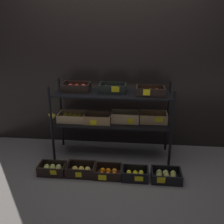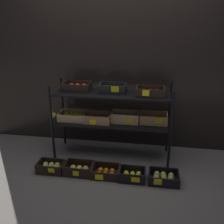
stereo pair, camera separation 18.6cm
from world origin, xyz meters
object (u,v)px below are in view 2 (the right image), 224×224
at_px(display_rack, 112,109).
at_px(crate_ground_lemon, 132,175).
at_px(crate_ground_tangerine, 106,172).
at_px(crate_ground_pear, 51,167).
at_px(crate_ground_rightmost_pear, 164,178).
at_px(crate_ground_apple_gold, 79,169).

bearing_deg(display_rack, crate_ground_lemon, -58.26).
relative_size(crate_ground_tangerine, crate_ground_lemon, 1.05).
height_order(crate_ground_pear, crate_ground_rightmost_pear, crate_ground_pear).
relative_size(crate_ground_lemon, crate_ground_rightmost_pear, 0.89).
bearing_deg(crate_ground_lemon, display_rack, 121.74).
height_order(crate_ground_pear, crate_ground_lemon, crate_ground_lemon).
bearing_deg(crate_ground_apple_gold, crate_ground_tangerine, 0.41).
height_order(crate_ground_pear, crate_ground_tangerine, crate_ground_pear).
height_order(crate_ground_tangerine, crate_ground_rightmost_pear, crate_ground_rightmost_pear).
bearing_deg(crate_ground_tangerine, crate_ground_apple_gold, -179.59).
distance_m(crate_ground_pear, crate_ground_rightmost_pear, 1.34).
bearing_deg(display_rack, crate_ground_tangerine, -89.15).
bearing_deg(crate_ground_tangerine, crate_ground_pear, -178.83).
distance_m(display_rack, crate_ground_apple_gold, 0.85).
distance_m(display_rack, crate_ground_lemon, 0.87).
height_order(crate_ground_apple_gold, crate_ground_tangerine, crate_ground_apple_gold).
xyz_separation_m(crate_ground_pear, crate_ground_lemon, (0.99, -0.01, -0.00)).
distance_m(display_rack, crate_ground_rightmost_pear, 1.05).
xyz_separation_m(crate_ground_lemon, crate_ground_rightmost_pear, (0.35, 0.01, -0.00)).
height_order(display_rack, crate_ground_apple_gold, display_rack).
xyz_separation_m(crate_ground_pear, crate_ground_rightmost_pear, (1.34, -0.00, -0.00)).
height_order(crate_ground_lemon, crate_ground_rightmost_pear, crate_ground_lemon).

